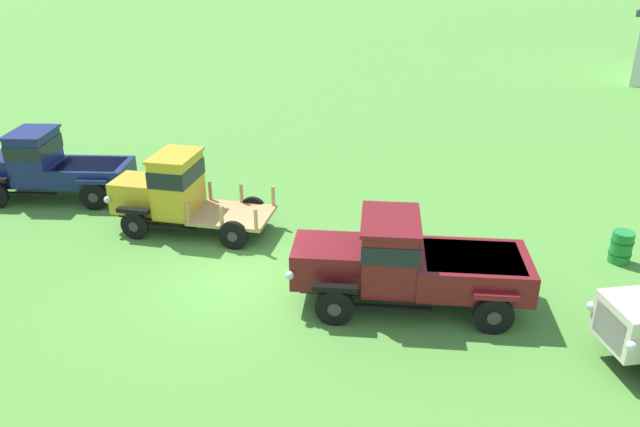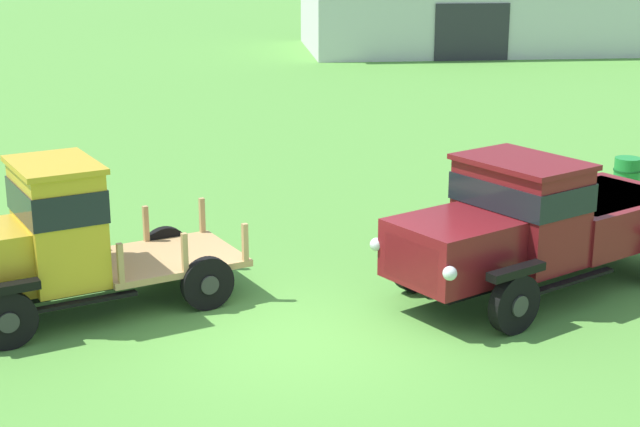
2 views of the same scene
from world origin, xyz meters
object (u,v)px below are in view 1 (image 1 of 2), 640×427
vintage_truck_foreground_near (47,165)px  oil_drum_beside_row (621,247)px  vintage_truck_midrow_center (407,261)px  vintage_truck_second_in_line (173,191)px

vintage_truck_foreground_near → oil_drum_beside_row: bearing=20.9°
vintage_truck_midrow_center → oil_drum_beside_row: size_ratio=6.43×
oil_drum_beside_row → vintage_truck_second_in_line: bearing=-153.9°
vintage_truck_foreground_near → vintage_truck_second_in_line: vintage_truck_second_in_line is taller
vintage_truck_midrow_center → oil_drum_beside_row: vintage_truck_midrow_center is taller
vintage_truck_second_in_line → vintage_truck_midrow_center: bearing=2.7°
vintage_truck_second_in_line → oil_drum_beside_row: (10.96, 5.37, -0.74)m
vintage_truck_second_in_line → vintage_truck_foreground_near: bearing=-171.5°
vintage_truck_second_in_line → vintage_truck_midrow_center: size_ratio=0.88×
vintage_truck_foreground_near → vintage_truck_second_in_line: bearing=8.5°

